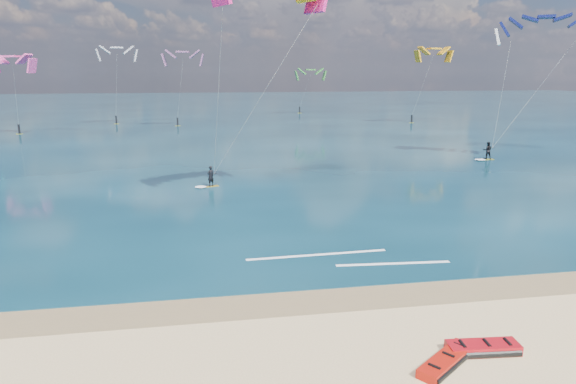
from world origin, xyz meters
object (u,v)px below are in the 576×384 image
object	(u,v)px
packed_kite_mid	(483,352)
packed_kite_left	(446,365)
kitesurfer_main	(238,81)
kitesurfer_far	(520,76)

from	to	relation	value
packed_kite_mid	packed_kite_left	bearing A→B (deg)	-157.45
packed_kite_left	packed_kite_mid	world-z (taller)	packed_kite_mid
packed_kite_mid	kitesurfer_main	distance (m)	25.20
kitesurfer_main	packed_kite_mid	bearing A→B (deg)	-91.59
packed_kite_left	kitesurfer_far	bearing A→B (deg)	17.90
packed_kite_mid	kitesurfer_far	world-z (taller)	kitesurfer_far
kitesurfer_main	packed_kite_left	bearing A→B (deg)	-95.50
packed_kite_left	packed_kite_mid	size ratio (longest dim) A/B	1.09
packed_kite_mid	kitesurfer_main	bearing A→B (deg)	110.14
packed_kite_left	kitesurfer_far	distance (m)	42.17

